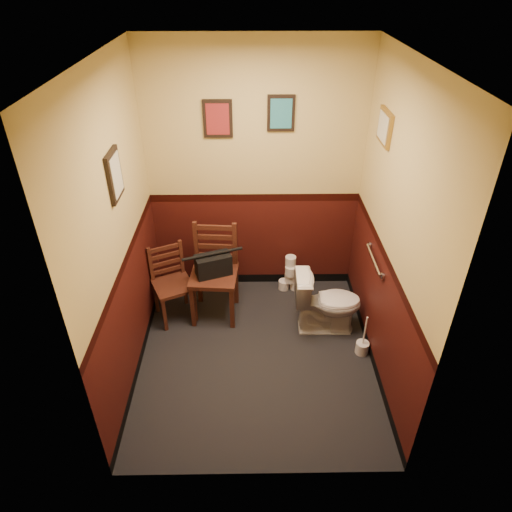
% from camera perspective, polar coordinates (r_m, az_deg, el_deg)
% --- Properties ---
extents(floor, '(2.20, 2.40, 0.00)m').
position_cam_1_polar(floor, '(4.53, 0.05, -12.38)').
color(floor, black).
rests_on(floor, ground).
extents(ceiling, '(2.20, 2.40, 0.00)m').
position_cam_1_polar(ceiling, '(3.20, 0.07, 23.56)').
color(ceiling, silver).
rests_on(ceiling, ground).
extents(wall_back, '(2.20, 0.00, 2.70)m').
position_cam_1_polar(wall_back, '(4.75, -0.17, 9.92)').
color(wall_back, '#380F0B').
rests_on(wall_back, ground).
extents(wall_front, '(2.20, 0.00, 2.70)m').
position_cam_1_polar(wall_front, '(2.73, 0.45, -10.81)').
color(wall_front, '#380F0B').
rests_on(wall_front, ground).
extents(wall_left, '(0.00, 2.40, 2.70)m').
position_cam_1_polar(wall_left, '(3.83, -16.66, 2.16)').
color(wall_left, '#380F0B').
rests_on(wall_left, ground).
extents(wall_right, '(0.00, 2.40, 2.70)m').
position_cam_1_polar(wall_right, '(3.85, 16.65, 2.41)').
color(wall_right, '#380F0B').
rests_on(wall_right, ground).
extents(grab_bar, '(0.05, 0.56, 0.06)m').
position_cam_1_polar(grab_bar, '(4.26, 14.55, -0.45)').
color(grab_bar, silver).
rests_on(grab_bar, wall_right).
extents(framed_print_back_a, '(0.28, 0.04, 0.36)m').
position_cam_1_polar(framed_print_back_a, '(4.53, -4.81, 16.72)').
color(framed_print_back_a, black).
rests_on(framed_print_back_a, wall_back).
extents(framed_print_back_b, '(0.26, 0.04, 0.34)m').
position_cam_1_polar(framed_print_back_b, '(4.51, 3.15, 17.39)').
color(framed_print_back_b, black).
rests_on(framed_print_back_b, wall_back).
extents(framed_print_left, '(0.04, 0.30, 0.38)m').
position_cam_1_polar(framed_print_left, '(3.68, -17.25, 9.63)').
color(framed_print_left, black).
rests_on(framed_print_left, wall_left).
extents(framed_print_right, '(0.04, 0.34, 0.28)m').
position_cam_1_polar(framed_print_right, '(4.09, 15.78, 15.25)').
color(framed_print_right, olive).
rests_on(framed_print_right, wall_right).
extents(toilet, '(0.68, 0.39, 0.66)m').
position_cam_1_polar(toilet, '(4.66, 8.91, -5.77)').
color(toilet, white).
rests_on(toilet, floor).
extents(toilet_brush, '(0.13, 0.13, 0.45)m').
position_cam_1_polar(toilet_brush, '(4.63, 13.13, -11.01)').
color(toilet_brush, silver).
rests_on(toilet_brush, floor).
extents(chair_left, '(0.51, 0.51, 0.81)m').
position_cam_1_polar(chair_left, '(4.81, -10.46, -3.39)').
color(chair_left, '#562719').
rests_on(chair_left, floor).
extents(chair_right, '(0.51, 0.51, 1.01)m').
position_cam_1_polar(chair_right, '(4.73, -5.20, -2.11)').
color(chair_right, '#562719').
rests_on(chair_right, floor).
extents(handbag, '(0.39, 0.29, 0.26)m').
position_cam_1_polar(handbag, '(4.62, -5.37, -1.09)').
color(handbag, black).
rests_on(handbag, chair_right).
extents(tp_stack, '(0.25, 0.15, 0.44)m').
position_cam_1_polar(tp_stack, '(5.23, 4.26, -2.47)').
color(tp_stack, silver).
rests_on(tp_stack, floor).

